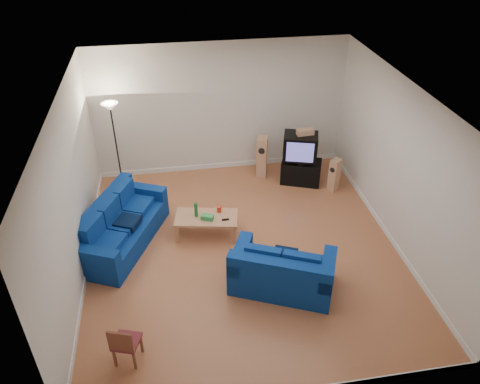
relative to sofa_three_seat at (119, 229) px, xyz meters
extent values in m
cube|color=brown|center=(2.41, -0.61, -0.34)|extent=(6.00, 6.50, 0.01)
cube|color=white|center=(2.41, -0.61, 2.86)|extent=(6.00, 6.50, 0.01)
cube|color=silver|center=(2.41, 2.64, 1.26)|extent=(6.00, 0.01, 3.20)
cube|color=silver|center=(2.41, -3.86, 1.26)|extent=(6.00, 0.01, 3.20)
cube|color=silver|center=(-0.59, -0.61, 1.26)|extent=(0.01, 6.50, 3.20)
cube|color=silver|center=(5.41, -0.61, 1.26)|extent=(0.01, 6.50, 3.20)
cube|color=white|center=(2.41, 2.63, -0.28)|extent=(6.00, 0.02, 0.12)
cube|color=white|center=(-0.58, -0.61, -0.28)|extent=(0.02, 6.50, 0.12)
cube|color=white|center=(5.40, -0.61, -0.28)|extent=(0.02, 6.50, 0.12)
cube|color=navy|center=(0.06, -0.03, -0.11)|extent=(1.90, 2.57, 0.45)
cube|color=navy|center=(-0.30, 0.13, 0.34)|extent=(1.18, 2.24, 0.46)
cube|color=navy|center=(0.50, 0.94, 0.24)|extent=(1.02, 0.63, 0.26)
cube|color=navy|center=(-0.38, -0.99, 0.24)|extent=(1.02, 0.63, 0.26)
cube|color=black|center=(0.21, -0.09, 0.22)|extent=(0.57, 0.57, 0.13)
cube|color=navy|center=(2.92, -1.70, -0.12)|extent=(2.03, 1.63, 0.44)
cube|color=navy|center=(2.77, -2.05, 0.33)|extent=(1.72, 0.94, 0.45)
cube|color=navy|center=(2.22, -1.39, 0.23)|extent=(0.62, 1.00, 0.25)
cube|color=navy|center=(3.63, -2.02, 0.23)|extent=(0.62, 1.00, 0.25)
cube|color=black|center=(2.99, -1.56, 0.21)|extent=(0.55, 0.55, 0.13)
cube|color=tan|center=(1.75, -0.03, 0.09)|extent=(1.35, 0.86, 0.05)
cube|color=tan|center=(1.13, -0.18, -0.14)|extent=(0.07, 0.07, 0.41)
cube|color=tan|center=(1.23, 0.34, -0.14)|extent=(0.07, 0.07, 0.41)
cube|color=tan|center=(2.26, -0.40, -0.14)|extent=(0.07, 0.07, 0.41)
cube|color=tan|center=(2.36, 0.12, -0.14)|extent=(0.07, 0.07, 0.41)
cylinder|color=#197233|center=(1.55, 0.03, 0.27)|extent=(0.09, 0.09, 0.31)
cube|color=green|center=(1.76, -0.12, 0.17)|extent=(0.27, 0.21, 0.10)
cylinder|color=red|center=(2.03, 0.10, 0.18)|extent=(0.10, 0.10, 0.13)
cube|color=black|center=(2.11, -0.20, 0.13)|extent=(0.15, 0.05, 0.02)
cube|color=black|center=(4.20, 1.64, -0.05)|extent=(1.05, 0.81, 0.57)
cube|color=black|center=(4.26, 1.59, 0.27)|extent=(0.40, 0.33, 0.09)
cube|color=black|center=(4.14, 1.66, 0.62)|extent=(0.91, 0.77, 0.60)
cube|color=#4B469B|center=(4.05, 1.38, 0.62)|extent=(0.60, 0.20, 0.48)
cube|color=tan|center=(4.23, 1.65, 0.99)|extent=(0.40, 0.18, 0.14)
cube|color=tan|center=(3.33, 2.09, 0.18)|extent=(0.32, 0.36, 1.03)
cylinder|color=black|center=(3.28, 1.94, 0.42)|extent=(0.15, 0.07, 0.15)
cube|color=tan|center=(4.86, 1.16, 0.07)|extent=(0.30, 0.30, 0.81)
cylinder|color=black|center=(4.76, 1.08, 0.26)|extent=(0.09, 0.10, 0.12)
cylinder|color=black|center=(-0.04, 2.09, -0.32)|extent=(0.28, 0.28, 0.03)
cylinder|color=black|center=(-0.04, 2.09, 0.69)|extent=(0.03, 0.03, 2.01)
cone|color=white|center=(-0.04, 2.09, 1.72)|extent=(0.37, 0.37, 0.16)
cube|color=brown|center=(0.06, -2.94, -0.15)|extent=(0.04, 0.04, 0.38)
cube|color=brown|center=(0.16, -2.65, -0.15)|extent=(0.04, 0.04, 0.38)
cube|color=brown|center=(0.36, -3.04, -0.15)|extent=(0.04, 0.04, 0.38)
cube|color=brown|center=(0.45, -2.75, -0.15)|extent=(0.04, 0.04, 0.38)
cube|color=maroon|center=(0.26, -2.85, 0.05)|extent=(0.48, 0.48, 0.05)
cube|color=brown|center=(0.20, -3.01, 0.26)|extent=(0.37, 0.15, 0.38)
camera|label=1|loc=(1.18, -7.61, 5.74)|focal=35.00mm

